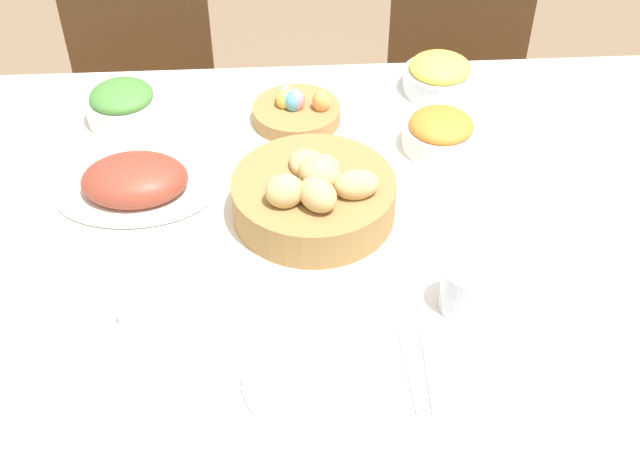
{
  "coord_description": "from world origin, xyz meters",
  "views": [
    {
      "loc": [
        -0.07,
        -1.15,
        1.76
      ],
      "look_at": [
        -0.0,
        -0.08,
        0.8
      ],
      "focal_mm": 45.0,
      "sensor_mm": 36.0,
      "label": 1
    }
  ],
  "objects_px": {
    "chair_far_right": "(461,84)",
    "spoon": "(429,371)",
    "chair_far_left": "(140,94)",
    "egg_basket": "(297,110)",
    "fork": "(225,381)",
    "carrot_bowl": "(441,132)",
    "knife": "(410,372)",
    "bread_basket": "(315,195)",
    "ham_platter": "(135,182)",
    "butter_dish": "(160,299)",
    "dinner_plate": "(318,376)",
    "green_salad_bowl": "(123,104)",
    "pineapple_bowl": "(439,75)",
    "drinking_cup": "(465,288)"
  },
  "relations": [
    {
      "from": "chair_far_left",
      "to": "green_salad_bowl",
      "type": "bearing_deg",
      "value": -83.39
    },
    {
      "from": "chair_far_right",
      "to": "butter_dish",
      "type": "bearing_deg",
      "value": -120.59
    },
    {
      "from": "bread_basket",
      "to": "ham_platter",
      "type": "distance_m",
      "value": 0.36
    },
    {
      "from": "carrot_bowl",
      "to": "dinner_plate",
      "type": "height_order",
      "value": "carrot_bowl"
    },
    {
      "from": "fork",
      "to": "spoon",
      "type": "xyz_separation_m",
      "value": [
        0.32,
        0.0,
        0.0
      ]
    },
    {
      "from": "chair_far_left",
      "to": "butter_dish",
      "type": "distance_m",
      "value": 1.13
    },
    {
      "from": "knife",
      "to": "spoon",
      "type": "height_order",
      "value": "same"
    },
    {
      "from": "green_salad_bowl",
      "to": "knife",
      "type": "height_order",
      "value": "green_salad_bowl"
    },
    {
      "from": "carrot_bowl",
      "to": "butter_dish",
      "type": "distance_m",
      "value": 0.69
    },
    {
      "from": "knife",
      "to": "butter_dish",
      "type": "height_order",
      "value": "butter_dish"
    },
    {
      "from": "carrot_bowl",
      "to": "egg_basket",
      "type": "bearing_deg",
      "value": 158.18
    },
    {
      "from": "carrot_bowl",
      "to": "pineapple_bowl",
      "type": "relative_size",
      "value": 0.96
    },
    {
      "from": "chair_far_right",
      "to": "dinner_plate",
      "type": "height_order",
      "value": "chair_far_right"
    },
    {
      "from": "pineapple_bowl",
      "to": "dinner_plate",
      "type": "relative_size",
      "value": 0.69
    },
    {
      "from": "egg_basket",
      "to": "pineapple_bowl",
      "type": "height_order",
      "value": "pineapple_bowl"
    },
    {
      "from": "chair_far_right",
      "to": "butter_dish",
      "type": "distance_m",
      "value": 1.35
    },
    {
      "from": "ham_platter",
      "to": "fork",
      "type": "bearing_deg",
      "value": -68.64
    },
    {
      "from": "chair_far_right",
      "to": "fork",
      "type": "relative_size",
      "value": 5.81
    },
    {
      "from": "carrot_bowl",
      "to": "drinking_cup",
      "type": "height_order",
      "value": "drinking_cup"
    },
    {
      "from": "ham_platter",
      "to": "butter_dish",
      "type": "xyz_separation_m",
      "value": [
        0.07,
        -0.31,
        -0.01
      ]
    },
    {
      "from": "pineapple_bowl",
      "to": "spoon",
      "type": "height_order",
      "value": "pineapple_bowl"
    },
    {
      "from": "chair_far_right",
      "to": "egg_basket",
      "type": "height_order",
      "value": "chair_far_right"
    },
    {
      "from": "chair_far_right",
      "to": "spoon",
      "type": "height_order",
      "value": "chair_far_right"
    },
    {
      "from": "chair_far_left",
      "to": "bread_basket",
      "type": "relative_size",
      "value": 3.03
    },
    {
      "from": "egg_basket",
      "to": "drinking_cup",
      "type": "bearing_deg",
      "value": -65.75
    },
    {
      "from": "chair_far_left",
      "to": "drinking_cup",
      "type": "xyz_separation_m",
      "value": [
        0.7,
        -1.11,
        0.3
      ]
    },
    {
      "from": "ham_platter",
      "to": "pineapple_bowl",
      "type": "xyz_separation_m",
      "value": [
        0.65,
        0.34,
        0.01
      ]
    },
    {
      "from": "green_salad_bowl",
      "to": "drinking_cup",
      "type": "distance_m",
      "value": 0.87
    },
    {
      "from": "carrot_bowl",
      "to": "spoon",
      "type": "height_order",
      "value": "carrot_bowl"
    },
    {
      "from": "chair_far_right",
      "to": "pineapple_bowl",
      "type": "distance_m",
      "value": 0.56
    },
    {
      "from": "egg_basket",
      "to": "carrot_bowl",
      "type": "height_order",
      "value": "carrot_bowl"
    },
    {
      "from": "green_salad_bowl",
      "to": "pineapple_bowl",
      "type": "distance_m",
      "value": 0.71
    },
    {
      "from": "ham_platter",
      "to": "dinner_plate",
      "type": "xyz_separation_m",
      "value": [
        0.33,
        -0.47,
        -0.02
      ]
    },
    {
      "from": "butter_dish",
      "to": "pineapple_bowl",
      "type": "bearing_deg",
      "value": 47.86
    },
    {
      "from": "knife",
      "to": "pineapple_bowl",
      "type": "bearing_deg",
      "value": 74.73
    },
    {
      "from": "fork",
      "to": "butter_dish",
      "type": "height_order",
      "value": "butter_dish"
    },
    {
      "from": "chair_far_right",
      "to": "egg_basket",
      "type": "xyz_separation_m",
      "value": [
        -0.5,
        -0.55,
        0.29
      ]
    },
    {
      "from": "bread_basket",
      "to": "carrot_bowl",
      "type": "xyz_separation_m",
      "value": [
        0.27,
        0.2,
        -0.01
      ]
    },
    {
      "from": "dinner_plate",
      "to": "butter_dish",
      "type": "xyz_separation_m",
      "value": [
        -0.25,
        0.17,
        0.01
      ]
    },
    {
      "from": "carrot_bowl",
      "to": "ham_platter",
      "type": "bearing_deg",
      "value": -169.49
    },
    {
      "from": "egg_basket",
      "to": "spoon",
      "type": "distance_m",
      "value": 0.73
    },
    {
      "from": "egg_basket",
      "to": "fork",
      "type": "height_order",
      "value": "egg_basket"
    },
    {
      "from": "ham_platter",
      "to": "fork",
      "type": "relative_size",
      "value": 1.99
    },
    {
      "from": "egg_basket",
      "to": "knife",
      "type": "height_order",
      "value": "egg_basket"
    },
    {
      "from": "chair_far_left",
      "to": "spoon",
      "type": "bearing_deg",
      "value": -63.98
    },
    {
      "from": "dinner_plate",
      "to": "fork",
      "type": "xyz_separation_m",
      "value": [
        -0.14,
        0.0,
        -0.0
      ]
    },
    {
      "from": "green_salad_bowl",
      "to": "spoon",
      "type": "xyz_separation_m",
      "value": [
        0.55,
        -0.73,
        -0.04
      ]
    },
    {
      "from": "chair_far_right",
      "to": "chair_far_left",
      "type": "xyz_separation_m",
      "value": [
        -0.94,
        0.0,
        0.0
      ]
    },
    {
      "from": "dinner_plate",
      "to": "spoon",
      "type": "bearing_deg",
      "value": 0.0
    },
    {
      "from": "chair_far_left",
      "to": "bread_basket",
      "type": "xyz_separation_m",
      "value": [
        0.46,
        -0.87,
        0.31
      ]
    }
  ]
}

